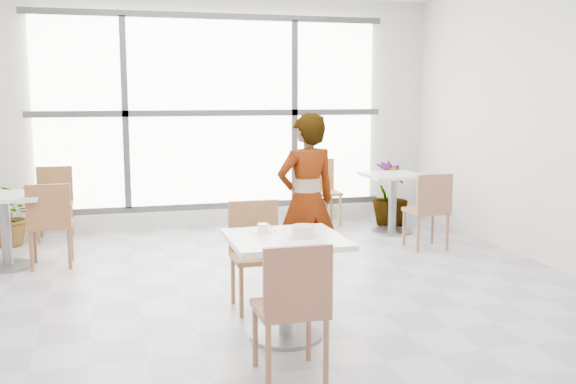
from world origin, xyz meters
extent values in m
plane|color=#9E9EA5|center=(0.00, 0.00, 0.00)|extent=(7.00, 7.00, 0.00)
plane|color=silver|center=(0.00, 3.50, 1.50)|extent=(6.00, 0.00, 6.00)
plane|color=silver|center=(0.00, -3.50, 1.50)|extent=(6.00, 0.00, 6.00)
cube|color=white|center=(0.00, 3.44, 1.50)|extent=(4.40, 0.04, 2.40)
cube|color=#3F3F42|center=(0.00, 3.41, 1.50)|extent=(4.60, 0.05, 0.08)
cube|color=#3F3F42|center=(-1.10, 3.41, 1.50)|extent=(0.08, 0.05, 2.40)
cube|color=#3F3F42|center=(1.10, 3.41, 1.50)|extent=(0.08, 0.05, 2.40)
cube|color=#3F3F42|center=(0.00, 3.41, 0.28)|extent=(4.60, 0.05, 0.08)
cube|color=#3F3F42|center=(0.00, 3.41, 2.72)|extent=(4.60, 0.05, 0.08)
cube|color=white|center=(-0.14, -0.74, 0.73)|extent=(0.80, 0.80, 0.04)
cylinder|color=gray|center=(-0.14, -0.74, 0.35)|extent=(0.10, 0.10, 0.71)
cylinder|color=gray|center=(-0.14, -0.74, 0.01)|extent=(0.52, 0.52, 0.03)
cube|color=#915B46|center=(-0.28, -1.35, 0.43)|extent=(0.42, 0.42, 0.04)
cube|color=#915B46|center=(-0.28, -1.54, 0.66)|extent=(0.42, 0.04, 0.42)
cylinder|color=#915B46|center=(-0.10, -1.17, 0.21)|extent=(0.04, 0.04, 0.41)
cylinder|color=#915B46|center=(-0.10, -1.53, 0.21)|extent=(0.04, 0.04, 0.41)
cylinder|color=#915B46|center=(-0.46, -1.17, 0.21)|extent=(0.04, 0.04, 0.41)
cylinder|color=#915B46|center=(-0.46, -1.53, 0.21)|extent=(0.04, 0.04, 0.41)
cube|color=#93623B|center=(-0.18, -0.04, 0.43)|extent=(0.42, 0.42, 0.04)
cube|color=#93623B|center=(-0.18, 0.15, 0.66)|extent=(0.42, 0.04, 0.42)
cylinder|color=#93623B|center=(-0.36, -0.22, 0.21)|extent=(0.04, 0.04, 0.41)
cylinder|color=#93623B|center=(-0.36, 0.14, 0.21)|extent=(0.04, 0.04, 0.41)
cylinder|color=#93623B|center=(0.00, -0.22, 0.21)|extent=(0.04, 0.04, 0.41)
cylinder|color=#93623B|center=(0.00, 0.14, 0.21)|extent=(0.04, 0.04, 0.41)
cylinder|color=white|center=(-0.02, -0.78, 0.76)|extent=(0.21, 0.21, 0.01)
cylinder|color=white|center=(-0.02, -0.78, 0.80)|extent=(0.16, 0.16, 0.07)
torus|color=white|center=(-0.02, -0.78, 0.83)|extent=(0.16, 0.16, 0.01)
cylinder|color=#C9B78A|center=(-0.02, -0.78, 0.80)|extent=(0.14, 0.14, 0.05)
cylinder|color=beige|center=(-0.05, -0.77, 0.83)|extent=(0.03, 0.03, 0.02)
cylinder|color=beige|center=(0.02, -0.78, 0.84)|extent=(0.03, 0.03, 0.01)
cylinder|color=beige|center=(-0.02, -0.75, 0.83)|extent=(0.03, 0.03, 0.01)
cylinder|color=beige|center=(0.02, -0.76, 0.83)|extent=(0.03, 0.03, 0.02)
cylinder|color=#F1EA9C|center=(-0.03, -0.79, 0.83)|extent=(0.03, 0.03, 0.02)
cylinder|color=beige|center=(-0.01, -0.78, 0.83)|extent=(0.03, 0.03, 0.02)
cylinder|color=beige|center=(-0.03, -0.80, 0.83)|extent=(0.03, 0.03, 0.02)
cylinder|color=beige|center=(-0.04, -0.76, 0.83)|extent=(0.03, 0.03, 0.02)
cylinder|color=beige|center=(-0.02, -0.78, 0.84)|extent=(0.03, 0.03, 0.02)
cylinder|color=#F6E89F|center=(-0.01, -0.78, 0.82)|extent=(0.03, 0.03, 0.02)
cylinder|color=white|center=(-0.26, -0.58, 0.75)|extent=(0.13, 0.13, 0.01)
cylinder|color=white|center=(-0.26, -0.58, 0.79)|extent=(0.08, 0.08, 0.06)
torus|color=white|center=(-0.22, -0.58, 0.79)|extent=(0.05, 0.01, 0.05)
cylinder|color=black|center=(-0.26, -0.58, 0.81)|extent=(0.07, 0.07, 0.00)
cube|color=silver|center=(-0.21, -0.60, 0.76)|extent=(0.09, 0.05, 0.00)
sphere|color=silver|center=(-0.18, -0.58, 0.76)|extent=(0.02, 0.02, 0.02)
imported|color=black|center=(0.39, 0.48, 0.79)|extent=(0.64, 0.48, 1.58)
cube|color=silver|center=(-2.35, 1.90, 0.73)|extent=(0.70, 0.70, 0.04)
cylinder|color=slate|center=(-2.35, 1.90, 0.35)|extent=(0.10, 0.10, 0.71)
cylinder|color=slate|center=(-2.35, 1.90, 0.01)|extent=(0.52, 0.52, 0.03)
cube|color=silver|center=(2.13, 2.48, 0.73)|extent=(0.70, 0.70, 0.04)
cylinder|color=slate|center=(2.13, 2.48, 0.35)|extent=(0.10, 0.10, 0.71)
cylinder|color=slate|center=(2.13, 2.48, 0.01)|extent=(0.52, 0.52, 0.03)
cube|color=brown|center=(-1.92, 1.84, 0.43)|extent=(0.42, 0.42, 0.04)
cube|color=brown|center=(-1.92, 1.65, 0.66)|extent=(0.42, 0.04, 0.42)
cylinder|color=brown|center=(-1.74, 2.02, 0.21)|extent=(0.04, 0.04, 0.41)
cylinder|color=brown|center=(-1.74, 1.66, 0.21)|extent=(0.04, 0.04, 0.41)
cylinder|color=brown|center=(-2.10, 2.02, 0.21)|extent=(0.04, 0.04, 0.41)
cylinder|color=brown|center=(-2.10, 1.66, 0.21)|extent=(0.04, 0.04, 0.41)
cube|color=brown|center=(-1.97, 3.15, 0.43)|extent=(0.42, 0.42, 0.04)
cube|color=brown|center=(-1.97, 3.34, 0.66)|extent=(0.42, 0.04, 0.42)
cylinder|color=brown|center=(-2.15, 2.97, 0.21)|extent=(0.04, 0.04, 0.41)
cylinder|color=brown|center=(-2.15, 3.33, 0.21)|extent=(0.04, 0.04, 0.41)
cylinder|color=brown|center=(-1.79, 2.97, 0.21)|extent=(0.04, 0.04, 0.41)
cylinder|color=brown|center=(-1.79, 3.33, 0.21)|extent=(0.04, 0.04, 0.41)
cube|color=#885B43|center=(2.14, 1.57, 0.43)|extent=(0.42, 0.42, 0.04)
cube|color=#885B43|center=(2.14, 1.38, 0.66)|extent=(0.42, 0.04, 0.42)
cylinder|color=#885B43|center=(2.32, 1.75, 0.21)|extent=(0.04, 0.04, 0.41)
cylinder|color=#885B43|center=(2.32, 1.39, 0.21)|extent=(0.04, 0.04, 0.41)
cylinder|color=#885B43|center=(1.96, 1.75, 0.21)|extent=(0.04, 0.04, 0.41)
cylinder|color=#885B43|center=(1.96, 1.39, 0.21)|extent=(0.04, 0.04, 0.41)
cube|color=#A5733C|center=(1.44, 3.18, 0.43)|extent=(0.42, 0.42, 0.04)
cube|color=#A5733C|center=(1.44, 3.37, 0.66)|extent=(0.42, 0.04, 0.42)
cylinder|color=#A5733C|center=(1.26, 3.00, 0.21)|extent=(0.04, 0.04, 0.41)
cylinder|color=#A5733C|center=(1.26, 3.36, 0.21)|extent=(0.04, 0.04, 0.41)
cylinder|color=#A5733C|center=(1.62, 3.00, 0.21)|extent=(0.04, 0.04, 0.41)
cylinder|color=#A5733C|center=(1.62, 3.36, 0.21)|extent=(0.04, 0.04, 0.41)
imported|color=#4D8446|center=(-2.44, 2.95, 0.36)|extent=(0.68, 0.60, 0.72)
imported|color=#5B8A3C|center=(2.28, 2.89, 0.42)|extent=(0.61, 0.61, 0.85)
camera|label=1|loc=(-1.33, -5.17, 1.75)|focal=41.40mm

